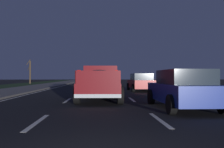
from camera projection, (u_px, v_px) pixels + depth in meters
ground at (100, 86)px, 29.78m from camera, size 144.00×144.00×0.00m
sidewalk_shoulder at (42, 86)px, 29.42m from camera, size 108.00×4.00×0.12m
grass_verge at (1, 87)px, 29.17m from camera, size 108.00×6.00×0.01m
lane_markings at (79, 85)px, 32.98m from camera, size 108.00×7.04×0.01m
pickup_truck at (100, 82)px, 12.58m from camera, size 5.49×2.41×1.87m
sedan_blue at (182, 89)px, 9.23m from camera, size 4.42×2.05×1.54m
sedan_red at (141, 82)px, 20.38m from camera, size 4.43×2.08×1.54m
sedan_black at (101, 79)px, 39.97m from camera, size 4.42×2.05×1.54m
bare_tree_far at (30, 71)px, 41.85m from camera, size 1.17×0.90×4.39m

